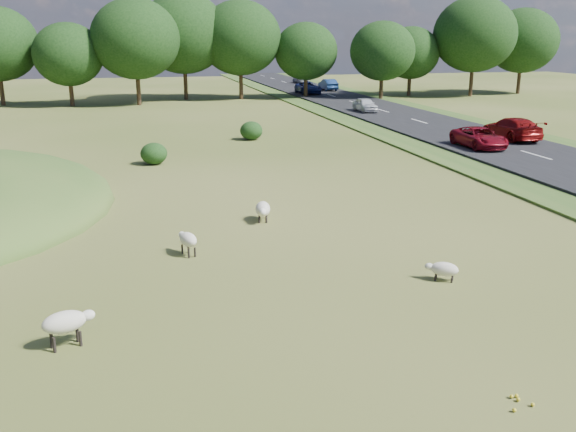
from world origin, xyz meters
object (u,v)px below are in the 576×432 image
object	(u,v)px
sheep_3	(66,322)
car_4	(328,85)
car_0	(301,79)
car_3	(512,128)
sheep_1	(443,269)
sheep_2	(188,239)
car_1	(308,88)
sheep_0	(263,209)
car_6	(479,137)
car_2	(365,105)

from	to	relation	value
sheep_3	car_4	bearing A→B (deg)	48.93
car_0	car_3	xyz separation A→B (m)	(0.00, -55.34, 0.11)
car_3	car_4	size ratio (longest dim) A/B	1.19
sheep_1	sheep_2	distance (m)	8.25
car_3	car_4	xyz separation A→B (m)	(0.00, 41.82, -0.04)
sheep_1	car_1	xyz separation A→B (m)	(12.47, 59.95, 0.59)
sheep_1	sheep_3	size ratio (longest dim) A/B	0.78
car_1	car_3	bearing A→B (deg)	-84.26
sheep_0	car_4	distance (m)	59.97
sheep_1	sheep_0	bearing A→B (deg)	-29.07
car_4	car_6	xyz separation A→B (m)	(-3.80, -44.20, -0.08)
car_4	sheep_1	bearing A→B (deg)	75.73
car_2	car_1	bearing A→B (deg)	90.00
sheep_1	car_4	world-z (taller)	car_4
sheep_1	car_0	size ratio (longest dim) A/B	0.23
sheep_0	sheep_1	bearing A→B (deg)	39.43
sheep_2	car_3	xyz separation A→B (m)	(23.42, 18.04, 0.45)
car_2	car_3	bearing A→B (deg)	-78.09
sheep_1	sheep_3	distance (m)	10.63
sheep_2	sheep_3	world-z (taller)	sheep_3
car_1	car_2	world-z (taller)	car_1
sheep_2	car_2	size ratio (longest dim) A/B	0.30
sheep_1	car_2	xyz separation A→B (m)	(12.47, 40.17, 0.52)
sheep_2	car_1	world-z (taller)	car_1
car_0	car_3	world-z (taller)	car_3
sheep_1	car_6	world-z (taller)	car_6
sheep_3	sheep_0	bearing A→B (deg)	35.78
sheep_0	car_6	distance (m)	20.47
sheep_0	sheep_1	xyz separation A→B (m)	(3.92, -7.51, -0.12)
sheep_2	car_4	bearing A→B (deg)	-40.50
sheep_3	car_6	size ratio (longest dim) A/B	0.29
sheep_1	car_1	size ratio (longest dim) A/B	0.20
car_3	car_6	distance (m)	4.49
sheep_3	car_1	world-z (taller)	car_1
car_2	sheep_0	bearing A→B (deg)	-116.64
sheep_2	sheep_3	xyz separation A→B (m)	(-3.34, -5.89, 0.08)
sheep_3	car_2	xyz separation A→B (m)	(22.95, 41.94, 0.26)
car_0	sheep_1	bearing A→B (deg)	78.14
car_0	car_6	bearing A→B (deg)	86.23
car_4	sheep_3	bearing A→B (deg)	67.86
car_0	sheep_3	bearing A→B (deg)	71.35
car_0	car_2	xyz separation A→B (m)	(-3.80, -37.32, -0.00)
car_6	sheep_0	bearing A→B (deg)	-143.18
sheep_0	car_0	world-z (taller)	car_0
car_4	car_3	bearing A→B (deg)	90.00
sheep_3	car_6	xyz separation A→B (m)	(22.95, 21.54, 0.25)
sheep_0	car_3	bearing A→B (deg)	137.84
sheep_2	sheep_3	distance (m)	6.77
car_1	car_4	world-z (taller)	car_4
sheep_0	car_1	xyz separation A→B (m)	(16.39, 52.44, 0.47)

